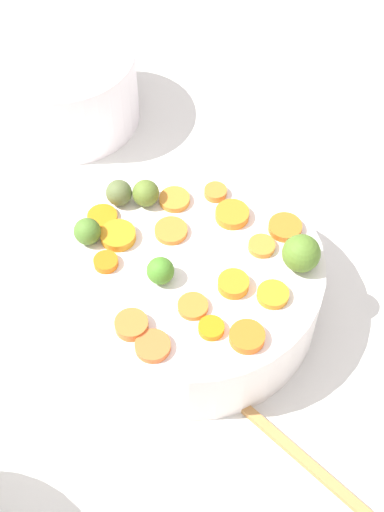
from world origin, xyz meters
The scene contains 24 objects.
tabletop centered at (0.00, 0.00, 0.01)m, with size 2.40×2.40×0.02m, color silver.
serving_bowl_carrots centered at (-0.03, -0.01, 0.07)m, with size 0.29×0.29×0.09m, color white.
carrot_slice_0 centered at (-0.08, -0.02, 0.12)m, with size 0.03×0.03×0.01m, color orange.
carrot_slice_1 centered at (-0.11, -0.05, 0.12)m, with size 0.03×0.03×0.01m, color orange.
carrot_slice_2 centered at (0.04, -0.08, 0.12)m, with size 0.03×0.03×0.01m, color orange.
carrot_slice_3 centered at (0.06, -0.03, 0.11)m, with size 0.04×0.04×0.01m, color orange.
carrot_slice_4 centered at (0.04, 0.05, 0.12)m, with size 0.04×0.04×0.01m, color orange.
carrot_slice_5 centered at (-0.08, 0.03, 0.11)m, with size 0.03×0.03×0.01m, color orange.
carrot_slice_6 centered at (-0.05, -0.12, 0.12)m, with size 0.04×0.04×0.01m, color orange.
carrot_slice_7 centered at (-0.05, -0.08, 0.11)m, with size 0.03×0.03×0.01m, color orange.
carrot_slice_8 centered at (-0.07, 0.09, 0.12)m, with size 0.03×0.03×0.01m, color orange.
carrot_slice_9 centered at (-0.10, 0.09, 0.12)m, with size 0.04×0.04×0.01m, color orange.
carrot_slice_10 centered at (0.02, 0.08, 0.12)m, with size 0.03×0.03×0.01m, color orange.
carrot_slice_11 centered at (-0.11, 0.02, 0.12)m, with size 0.03×0.03×0.01m, color orange.
carrot_slice_12 centered at (0.08, 0.05, 0.11)m, with size 0.03×0.03×0.01m, color orange.
carrot_slice_13 centered at (0.00, -0.08, 0.12)m, with size 0.04×0.04×0.01m, color orange.
carrot_slice_14 centered at (-0.14, 0.00, 0.12)m, with size 0.04×0.04×0.01m, color orange.
carrot_slice_15 centered at (0.02, -0.01, 0.11)m, with size 0.04×0.04×0.01m, color orange.
brussels_sprout_0 centered at (0.06, 0.08, 0.13)m, with size 0.03×0.03×0.03m, color #507D2C.
brussels_sprout_1 centered at (0.07, -0.01, 0.13)m, with size 0.03×0.03×0.03m, color olive.
brussels_sprout_2 centered at (-0.09, -0.10, 0.13)m, with size 0.04×0.04×0.04m, color #557E2A.
brussels_sprout_3 centered at (-0.03, 0.03, 0.13)m, with size 0.03×0.03×0.03m, color #488928.
brussels_sprout_4 centered at (0.09, 0.02, 0.13)m, with size 0.03×0.03×0.03m, color #5B6B3A.
casserole_dish centered at (0.34, -0.03, 0.08)m, with size 0.19×0.19×0.11m, color white.
Camera 1 is at (-0.43, 0.25, 0.76)m, focal length 51.69 mm.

